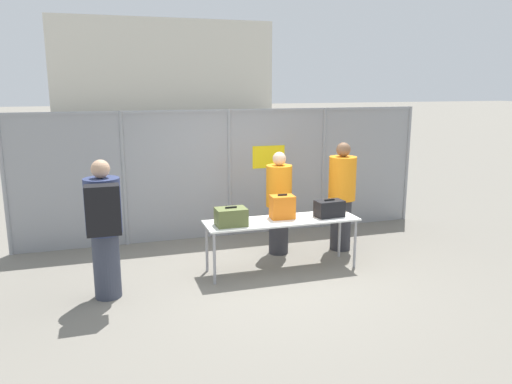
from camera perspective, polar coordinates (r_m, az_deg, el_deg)
ground_plane at (r=7.17m, az=1.22°, el=-9.56°), size 120.00×120.00×0.00m
fence_section at (r=8.77m, az=-3.01°, el=2.43°), size 7.27×0.07×2.24m
inspection_table at (r=7.20m, az=2.97°, el=-3.62°), size 2.23×0.62×0.75m
suitcase_olive at (r=6.87m, az=-2.87°, el=-2.85°), size 0.42×0.30×0.27m
suitcase_orange at (r=7.23m, az=3.02°, el=-1.71°), size 0.35×0.26×0.36m
suitcase_black at (r=7.39m, az=8.38°, el=-1.88°), size 0.43×0.27×0.26m
traveler_hooded at (r=6.41m, az=-16.97°, el=-3.58°), size 0.44×0.68×1.77m
security_worker_near at (r=7.86m, az=2.63°, el=-1.12°), size 0.41×0.41×1.64m
security_worker_far at (r=8.15m, az=9.77°, el=-0.35°), size 0.44×0.44×1.76m
utility_trailer at (r=11.56m, az=5.63°, el=0.83°), size 3.96×2.03×0.65m
distant_hangar at (r=46.60m, az=-10.97°, el=13.55°), size 17.86×9.78×7.79m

